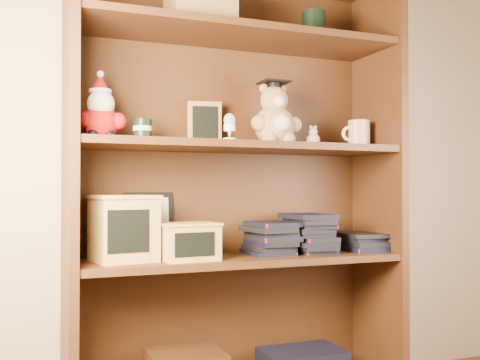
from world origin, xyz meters
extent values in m
cube|color=#C6B18F|center=(0.00, 1.50, 1.25)|extent=(3.00, 0.04, 2.50)
cube|color=#482814|center=(-0.80, 1.30, 0.80)|extent=(0.03, 0.35, 1.60)
cube|color=#482814|center=(0.37, 1.30, 0.80)|extent=(0.03, 0.35, 1.60)
cube|color=#432512|center=(-0.21, 1.47, 0.80)|extent=(1.20, 0.02, 1.60)
cube|color=#482814|center=(-0.21, 1.30, 1.34)|extent=(1.14, 0.33, 0.02)
cube|color=#9E7547|center=(-0.36, 1.30, 1.41)|extent=(0.22, 0.18, 0.12)
cylinder|color=black|center=(0.09, 1.30, 1.41)|extent=(0.09, 0.09, 0.11)
cube|color=#482814|center=(-0.21, 1.30, 0.54)|extent=(1.14, 0.33, 0.02)
cube|color=#482814|center=(-0.21, 1.30, 0.94)|extent=(1.14, 0.33, 0.02)
sphere|color=#A50F0F|center=(-0.70, 1.30, 1.00)|extent=(0.12, 0.12, 0.12)
sphere|color=#A50F0F|center=(-0.76, 1.29, 1.01)|extent=(0.06, 0.06, 0.06)
sphere|color=#A50F0F|center=(-0.65, 1.29, 1.01)|extent=(0.06, 0.06, 0.06)
sphere|color=black|center=(-0.73, 1.28, 0.96)|extent=(0.04, 0.04, 0.04)
sphere|color=black|center=(-0.68, 1.28, 0.96)|extent=(0.04, 0.04, 0.04)
sphere|color=white|center=(-0.70, 1.29, 1.06)|extent=(0.09, 0.09, 0.09)
sphere|color=#D8B293|center=(-0.70, 1.30, 1.08)|extent=(0.06, 0.06, 0.06)
cone|color=#A50F0F|center=(-0.70, 1.30, 1.13)|extent=(0.07, 0.07, 0.06)
sphere|color=white|center=(-0.70, 1.30, 1.16)|extent=(0.02, 0.02, 0.02)
cylinder|color=white|center=(-0.70, 1.30, 1.11)|extent=(0.07, 0.07, 0.01)
cylinder|color=black|center=(-0.56, 1.30, 0.99)|extent=(0.06, 0.06, 0.07)
cylinder|color=beige|center=(-0.56, 1.30, 0.99)|extent=(0.06, 0.06, 0.02)
cube|color=#9E7547|center=(-0.31, 1.42, 1.03)|extent=(0.13, 0.04, 0.16)
cube|color=black|center=(-0.31, 1.41, 1.03)|extent=(0.09, 0.02, 0.13)
cube|color=#9E7547|center=(-0.31, 1.45, 0.96)|extent=(0.06, 0.06, 0.01)
cylinder|color=white|center=(-0.28, 1.23, 0.96)|extent=(0.05, 0.05, 0.01)
cone|color=white|center=(-0.28, 1.23, 0.98)|extent=(0.02, 0.02, 0.03)
cylinder|color=white|center=(-0.28, 1.23, 1.00)|extent=(0.04, 0.04, 0.02)
ellipsoid|color=silver|center=(-0.28, 1.23, 1.02)|extent=(0.04, 0.04, 0.05)
sphere|color=tan|center=(-0.08, 1.30, 1.02)|extent=(0.15, 0.15, 0.15)
sphere|color=white|center=(-0.08, 1.24, 1.02)|extent=(0.06, 0.06, 0.06)
sphere|color=tan|center=(-0.15, 1.28, 1.02)|extent=(0.06, 0.06, 0.06)
sphere|color=tan|center=(-0.01, 1.28, 1.02)|extent=(0.06, 0.06, 0.06)
sphere|color=tan|center=(-0.11, 1.26, 0.97)|extent=(0.05, 0.05, 0.05)
sphere|color=tan|center=(-0.04, 1.26, 0.97)|extent=(0.05, 0.05, 0.05)
sphere|color=tan|center=(-0.08, 1.30, 1.11)|extent=(0.10, 0.10, 0.10)
sphere|color=white|center=(-0.08, 1.26, 1.10)|extent=(0.04, 0.04, 0.04)
sphere|color=tan|center=(-0.11, 1.32, 1.16)|extent=(0.03, 0.03, 0.03)
sphere|color=tan|center=(-0.04, 1.32, 1.16)|extent=(0.03, 0.03, 0.03)
cylinder|color=black|center=(-0.08, 1.30, 1.17)|extent=(0.05, 0.05, 0.02)
cube|color=black|center=(-0.08, 1.30, 1.18)|extent=(0.10, 0.10, 0.01)
cylinder|color=#A50F0F|center=(-0.03, 1.28, 1.17)|extent=(0.00, 0.05, 0.03)
sphere|color=#CB9D9D|center=(0.09, 1.30, 0.97)|extent=(0.05, 0.05, 0.05)
sphere|color=#CB9D9D|center=(0.09, 1.30, 1.00)|extent=(0.03, 0.03, 0.03)
sphere|color=#CB9D9D|center=(0.08, 1.30, 1.02)|extent=(0.01, 0.01, 0.01)
sphere|color=#CB9D9D|center=(0.09, 1.30, 1.02)|extent=(0.01, 0.01, 0.01)
cylinder|color=silver|center=(0.29, 1.30, 1.00)|extent=(0.08, 0.08, 0.11)
torus|color=white|center=(0.24, 1.30, 1.00)|extent=(0.06, 0.01, 0.06)
cube|color=black|center=(-0.51, 1.45, 0.66)|extent=(0.18, 0.04, 0.23)
cube|color=beige|center=(-0.51, 1.44, 0.66)|extent=(0.14, 0.03, 0.19)
cube|color=tan|center=(-0.63, 1.30, 0.65)|extent=(0.22, 0.22, 0.21)
cube|color=black|center=(-0.63, 1.21, 0.65)|extent=(0.14, 0.03, 0.14)
cube|color=tan|center=(-0.63, 1.30, 0.76)|extent=(0.23, 0.23, 0.01)
cube|color=tan|center=(-0.42, 1.24, 0.61)|extent=(0.19, 0.14, 0.12)
cube|color=black|center=(-0.42, 1.17, 0.61)|extent=(0.14, 0.01, 0.08)
cube|color=tan|center=(-0.42, 1.24, 0.67)|extent=(0.20, 0.15, 0.01)
cube|color=black|center=(-0.09, 1.30, 0.56)|extent=(0.14, 0.20, 0.02)
cube|color=black|center=(-0.09, 1.30, 0.57)|extent=(0.14, 0.20, 0.02)
cube|color=black|center=(-0.09, 1.30, 0.59)|extent=(0.14, 0.20, 0.02)
cube|color=black|center=(-0.09, 1.30, 0.61)|extent=(0.14, 0.20, 0.02)
cube|color=black|center=(-0.09, 1.30, 0.62)|extent=(0.14, 0.20, 0.02)
cube|color=black|center=(-0.09, 1.30, 0.64)|extent=(0.14, 0.20, 0.02)
cube|color=black|center=(-0.09, 1.30, 0.65)|extent=(0.14, 0.20, 0.02)
cube|color=black|center=(0.06, 1.30, 0.56)|extent=(0.14, 0.20, 0.02)
cube|color=black|center=(0.06, 1.30, 0.57)|extent=(0.14, 0.20, 0.02)
cube|color=black|center=(0.06, 1.30, 0.59)|extent=(0.14, 0.20, 0.02)
cube|color=black|center=(0.06, 1.30, 0.61)|extent=(0.14, 0.20, 0.02)
cube|color=black|center=(0.06, 1.30, 0.62)|extent=(0.14, 0.20, 0.02)
cube|color=black|center=(0.06, 1.30, 0.64)|extent=(0.14, 0.20, 0.02)
cube|color=black|center=(0.06, 1.30, 0.65)|extent=(0.14, 0.20, 0.02)
cube|color=black|center=(0.06, 1.30, 0.67)|extent=(0.14, 0.20, 0.02)
cube|color=black|center=(0.06, 1.30, 0.69)|extent=(0.14, 0.20, 0.02)
cube|color=black|center=(0.29, 1.30, 0.56)|extent=(0.14, 0.20, 0.02)
cube|color=black|center=(0.29, 1.30, 0.57)|extent=(0.14, 0.20, 0.02)
cube|color=black|center=(0.29, 1.30, 0.59)|extent=(0.14, 0.20, 0.02)
cube|color=black|center=(0.29, 1.30, 0.61)|extent=(0.14, 0.20, 0.02)
camera|label=1|loc=(-0.94, -0.56, 0.79)|focal=42.00mm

